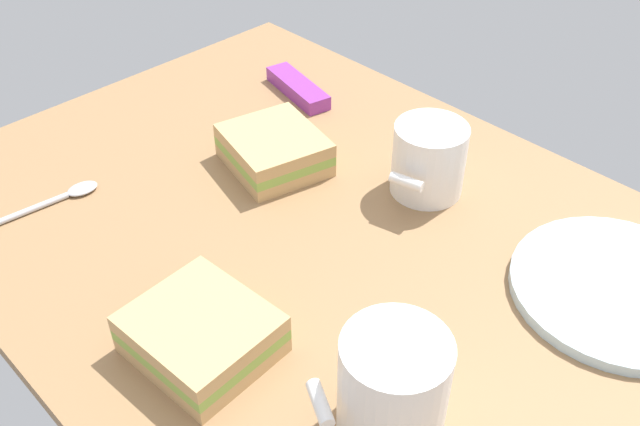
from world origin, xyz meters
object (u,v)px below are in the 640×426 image
object	(u,v)px
coffee_mug_black	(429,159)
sandwich_side	(274,150)
plate_of_food	(618,289)
spoon	(63,196)
sandwich_main	(201,334)
snack_bar	(298,88)
coffee_mug_milky	(393,388)

from	to	relation	value
coffee_mug_black	sandwich_side	world-z (taller)	coffee_mug_black
plate_of_food	sandwich_side	distance (cm)	41.28
sandwich_side	spoon	xyz separation A→B (cm)	(-11.97, -21.93, -1.82)
plate_of_food	sandwich_side	bearing A→B (deg)	-166.50
sandwich_main	snack_bar	size ratio (longest dim) A/B	1.04
spoon	snack_bar	xyz separation A→B (cm)	(1.26, 35.79, 0.62)
sandwich_side	snack_bar	xyz separation A→B (cm)	(-10.70, 13.85, -1.20)
plate_of_food	coffee_mug_black	xyz separation A→B (cm)	(-24.04, -0.30, 3.80)
spoon	sandwich_main	bearing A→B (deg)	-4.05
plate_of_food	coffee_mug_black	bearing A→B (deg)	-179.29
coffee_mug_milky	sandwich_main	bearing A→B (deg)	-160.94
coffee_mug_milky	sandwich_main	distance (cm)	18.39
coffee_mug_black	coffee_mug_milky	distance (cm)	33.04
plate_of_food	sandwich_main	xyz separation A→B (cm)	(-22.77, -33.63, 1.60)
coffee_mug_milky	sandwich_main	world-z (taller)	coffee_mug_milky
snack_bar	plate_of_food	bearing A→B (deg)	7.66
sandwich_side	snack_bar	world-z (taller)	sandwich_side
sandwich_side	snack_bar	bearing A→B (deg)	127.69
coffee_mug_milky	sandwich_side	size ratio (longest dim) A/B	0.80
sandwich_side	spoon	bearing A→B (deg)	-118.62
coffee_mug_black	sandwich_side	bearing A→B (deg)	-149.86
plate_of_food	sandwich_side	world-z (taller)	sandwich_side
coffee_mug_black	coffee_mug_milky	world-z (taller)	coffee_mug_milky
sandwich_main	snack_bar	xyz separation A→B (cm)	(-28.04, 37.86, -1.20)
plate_of_food	spoon	bearing A→B (deg)	-148.78
plate_of_food	sandwich_main	world-z (taller)	sandwich_main
plate_of_food	coffee_mug_milky	size ratio (longest dim) A/B	1.91
coffee_mug_milky	sandwich_side	bearing A→B (deg)	152.33
coffee_mug_milky	snack_bar	bearing A→B (deg)	144.75
spoon	snack_bar	distance (cm)	35.81
coffee_mug_black	snack_bar	xyz separation A→B (cm)	(-26.77, 4.52, -3.40)
spoon	plate_of_food	bearing A→B (deg)	31.22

